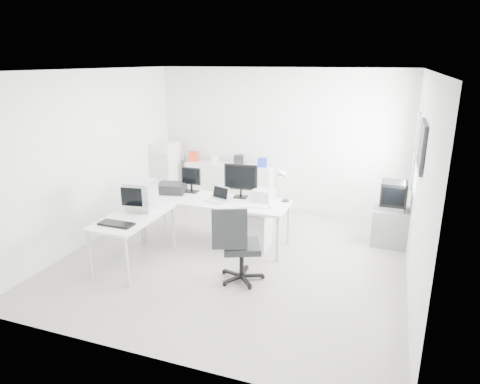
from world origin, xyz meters
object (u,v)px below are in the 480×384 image
(main_desk, at_px, (216,221))
(tv_cabinet, at_px, (390,227))
(side_desk, at_px, (135,239))
(drawer_pedestal, at_px, (257,230))
(sideboard, at_px, (230,185))
(filing_cabinet, at_px, (166,174))
(office_chair, at_px, (242,243))
(lcd_monitor_small, at_px, (191,180))
(crt_monitor, at_px, (141,194))
(inkjet_printer, at_px, (172,188))
(laptop, at_px, (216,195))
(laser_printer, at_px, (263,195))
(lcd_monitor_large, at_px, (241,181))
(crt_tv, at_px, (393,196))

(main_desk, xyz_separation_m, tv_cabinet, (2.73, 0.88, -0.06))
(side_desk, relative_size, drawer_pedestal, 2.33)
(main_desk, bearing_deg, sideboard, 104.08)
(sideboard, bearing_deg, tv_cabinet, -16.31)
(drawer_pedestal, bearing_deg, side_desk, -143.43)
(filing_cabinet, bearing_deg, office_chair, -44.81)
(lcd_monitor_small, relative_size, crt_monitor, 0.84)
(tv_cabinet, bearing_deg, inkjet_printer, -167.68)
(drawer_pedestal, bearing_deg, filing_cabinet, 149.22)
(lcd_monitor_small, xyz_separation_m, laptop, (0.60, -0.35, -0.10))
(side_desk, distance_m, filing_cabinet, 2.79)
(laser_printer, xyz_separation_m, sideboard, (-1.20, 1.59, -0.39))
(lcd_monitor_large, height_order, laptop, lcd_monitor_large)
(inkjet_printer, height_order, laser_printer, laser_printer)
(sideboard, bearing_deg, laser_printer, -52.90)
(side_desk, distance_m, crt_tv, 4.12)
(main_desk, height_order, filing_cabinet, filing_cabinet)
(laptop, distance_m, filing_cabinet, 2.45)
(laptop, distance_m, office_chair, 1.28)
(drawer_pedestal, bearing_deg, lcd_monitor_large, 150.26)
(lcd_monitor_large, distance_m, laptop, 0.49)
(crt_monitor, bearing_deg, tv_cabinet, 17.68)
(main_desk, relative_size, lcd_monitor_small, 5.59)
(inkjet_printer, height_order, lcd_monitor_small, lcd_monitor_small)
(drawer_pedestal, height_order, crt_tv, crt_tv)
(inkjet_printer, height_order, sideboard, inkjet_printer)
(side_desk, xyz_separation_m, lcd_monitor_small, (0.30, 1.35, 0.59))
(laptop, bearing_deg, main_desk, 134.96)
(crt_monitor, xyz_separation_m, filing_cabinet, (-0.92, 2.37, -0.35))
(laptop, distance_m, tv_cabinet, 2.91)
(side_desk, xyz_separation_m, filing_cabinet, (-0.92, 2.62, 0.28))
(lcd_monitor_small, relative_size, laser_printer, 1.34)
(lcd_monitor_large, bearing_deg, drawer_pedestal, -33.93)
(drawer_pedestal, bearing_deg, crt_monitor, -149.86)
(lcd_monitor_large, bearing_deg, inkjet_printer, -177.06)
(drawer_pedestal, height_order, inkjet_printer, inkjet_printer)
(main_desk, xyz_separation_m, laser_printer, (0.75, 0.22, 0.47))
(sideboard, height_order, filing_cabinet, filing_cabinet)
(main_desk, bearing_deg, lcd_monitor_large, 35.54)
(lcd_monitor_small, height_order, office_chair, lcd_monitor_small)
(laptop, xyz_separation_m, crt_monitor, (-0.90, -0.75, 0.14))
(side_desk, distance_m, laptop, 1.43)
(crt_monitor, height_order, filing_cabinet, filing_cabinet)
(tv_cabinet, bearing_deg, laser_printer, -161.51)
(tv_cabinet, bearing_deg, side_desk, -151.02)
(laptop, relative_size, laser_printer, 1.14)
(lcd_monitor_small, distance_m, tv_cabinet, 3.40)
(inkjet_printer, xyz_separation_m, crt_tv, (3.58, 0.78, 0.01))
(crt_monitor, bearing_deg, main_desk, 36.85)
(drawer_pedestal, bearing_deg, lcd_monitor_small, 170.91)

